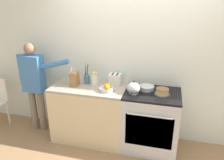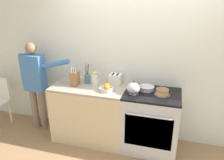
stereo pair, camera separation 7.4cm
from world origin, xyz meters
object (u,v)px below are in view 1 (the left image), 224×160
object	(u,v)px
tea_kettle	(134,88)
mixing_bowl	(146,88)
fruit_bowl	(107,88)
toaster	(115,79)
utensil_crock	(87,79)
person_baker	(34,81)
layer_cake	(162,92)
knife_block	(75,79)
milk_carton	(95,78)
stove_range	(151,121)

from	to	relation	value
tea_kettle	mixing_bowl	world-z (taller)	tea_kettle
tea_kettle	fruit_bowl	world-z (taller)	tea_kettle
mixing_bowl	toaster	size ratio (longest dim) A/B	1.18
utensil_crock	person_baker	distance (m)	0.89
layer_cake	utensil_crock	world-z (taller)	utensil_crock
layer_cake	person_baker	bearing A→B (deg)	178.81
utensil_crock	knife_block	bearing A→B (deg)	-137.35
fruit_bowl	toaster	size ratio (longest dim) A/B	1.06
tea_kettle	mixing_bowl	distance (m)	0.24
mixing_bowl	person_baker	xyz separation A→B (m)	(-1.82, -0.08, -0.04)
milk_carton	stove_range	bearing A→B (deg)	-5.37
tea_kettle	person_baker	xyz separation A→B (m)	(-1.66, 0.09, -0.09)
stove_range	toaster	bearing A→B (deg)	161.79
toaster	tea_kettle	bearing A→B (deg)	-38.80
mixing_bowl	knife_block	distance (m)	1.09
fruit_bowl	milk_carton	xyz separation A→B (m)	(-0.24, 0.18, 0.06)
knife_block	person_baker	bearing A→B (deg)	176.71
mixing_bowl	fruit_bowl	distance (m)	0.58
mixing_bowl	knife_block	xyz separation A→B (m)	(-1.08, -0.12, 0.08)
toaster	utensil_crock	bearing A→B (deg)	-168.81
stove_range	tea_kettle	distance (m)	0.60
milk_carton	tea_kettle	bearing A→B (deg)	-14.20
tea_kettle	person_baker	distance (m)	1.66
fruit_bowl	milk_carton	distance (m)	0.31
utensil_crock	layer_cake	bearing A→B (deg)	-6.63
fruit_bowl	person_baker	distance (m)	1.28
stove_range	mixing_bowl	size ratio (longest dim) A/B	4.00
layer_cake	person_baker	distance (m)	2.05
layer_cake	person_baker	size ratio (longest dim) A/B	0.14
mixing_bowl	stove_range	bearing A→B (deg)	-43.21
knife_block	utensil_crock	world-z (taller)	utensil_crock
layer_cake	milk_carton	size ratio (longest dim) A/B	0.96
mixing_bowl	knife_block	size ratio (longest dim) A/B	0.74
fruit_bowl	tea_kettle	bearing A→B (deg)	3.45
tea_kettle	mixing_bowl	size ratio (longest dim) A/B	1.04
toaster	person_baker	size ratio (longest dim) A/B	0.13
stove_range	milk_carton	xyz separation A→B (m)	(-0.89, 0.08, 0.57)
milk_carton	mixing_bowl	bearing A→B (deg)	0.73
mixing_bowl	utensil_crock	world-z (taller)	utensil_crock
stove_range	toaster	distance (m)	0.83
utensil_crock	person_baker	size ratio (longest dim) A/B	0.22
knife_block	layer_cake	bearing A→B (deg)	-0.01
layer_cake	mixing_bowl	bearing A→B (deg)	153.17
fruit_bowl	stove_range	bearing A→B (deg)	8.72
mixing_bowl	tea_kettle	bearing A→B (deg)	-133.31
tea_kettle	knife_block	distance (m)	0.92
person_baker	knife_block	bearing A→B (deg)	7.60
layer_cake	fruit_bowl	world-z (taller)	fruit_bowl
person_baker	toaster	bearing A→B (deg)	18.60
tea_kettle	stove_range	bearing A→B (deg)	16.26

